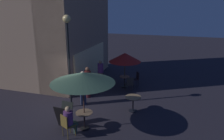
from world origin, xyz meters
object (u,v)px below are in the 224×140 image
(menu_sandwich_board, at_px, (64,115))
(cafe_table_0, at_px, (84,117))
(cafe_table_1, at_px, (125,80))
(cafe_chair_0, at_px, (67,124))
(patron_standing_1, at_px, (101,74))
(cafe_table_2, at_px, (133,100))
(patron_standing_2, at_px, (83,88))
(patron_seated_0, at_px, (69,119))
(patio_umbrella_1, at_px, (125,57))
(patron_standing_3, at_px, (88,82))
(patio_umbrella_0, at_px, (83,78))
(street_lamp_near_corner, at_px, (68,40))
(cafe_chair_2, at_px, (136,78))
(cafe_chair_1, at_px, (129,83))

(menu_sandwich_board, height_order, cafe_table_0, menu_sandwich_board)
(cafe_table_1, height_order, cafe_chair_0, cafe_chair_0)
(cafe_table_1, bearing_deg, patron_standing_1, 100.47)
(cafe_table_2, xyz_separation_m, patron_standing_2, (-0.01, 2.64, 0.33))
(cafe_table_2, height_order, patron_seated_0, patron_seated_0)
(cafe_table_2, bearing_deg, cafe_table_1, 21.56)
(patron_standing_1, bearing_deg, cafe_table_2, -164.74)
(cafe_table_1, xyz_separation_m, cafe_chair_0, (-6.04, 0.78, 0.11))
(patio_umbrella_1, xyz_separation_m, patron_standing_3, (-2.14, 1.57, -1.04))
(cafe_table_2, bearing_deg, patio_umbrella_0, 144.17)
(cafe_table_2, bearing_deg, street_lamp_near_corner, 98.15)
(street_lamp_near_corner, relative_size, cafe_chair_0, 4.81)
(patron_standing_1, bearing_deg, patron_seated_0, 159.09)
(patron_standing_1, height_order, patron_standing_3, patron_standing_3)
(street_lamp_near_corner, relative_size, menu_sandwich_board, 4.53)
(cafe_chair_2, bearing_deg, patio_umbrella_1, -0.00)
(cafe_chair_1, bearing_deg, patron_standing_2, 107.14)
(cafe_chair_1, bearing_deg, patio_umbrella_1, 0.00)
(cafe_table_2, bearing_deg, cafe_table_0, 144.17)
(cafe_table_0, distance_m, patron_seated_0, 0.75)
(menu_sandwich_board, xyz_separation_m, patio_umbrella_1, (5.35, -1.27, 1.41))
(patron_standing_1, relative_size, patron_standing_2, 0.94)
(patron_seated_0, height_order, patron_standing_2, patron_standing_2)
(cafe_chair_2, bearing_deg, patron_standing_3, 17.37)
(patron_standing_2, height_order, patron_standing_3, patron_standing_2)
(street_lamp_near_corner, xyz_separation_m, patron_standing_1, (3.24, -0.40, -2.57))
(patron_standing_2, bearing_deg, cafe_chair_0, 148.56)
(cafe_table_1, bearing_deg, cafe_chair_2, -58.71)
(menu_sandwich_board, bearing_deg, cafe_chair_2, -13.56)
(cafe_table_1, distance_m, patio_umbrella_1, 1.45)
(menu_sandwich_board, bearing_deg, street_lamp_near_corner, 23.88)
(cafe_chair_1, bearing_deg, patron_seated_0, 132.73)
(patron_standing_1, bearing_deg, street_lamp_near_corner, 144.07)
(cafe_table_0, bearing_deg, cafe_chair_0, 152.29)
(patron_standing_1, height_order, patron_standing_2, patron_standing_2)
(menu_sandwich_board, bearing_deg, patron_standing_3, 10.33)
(patron_seated_0, bearing_deg, patron_standing_2, 41.92)
(cafe_table_1, bearing_deg, cafe_chair_0, 172.68)
(cafe_table_1, bearing_deg, street_lamp_near_corner, 151.65)
(patron_seated_0, bearing_deg, cafe_table_2, -6.41)
(street_lamp_near_corner, relative_size, cafe_table_0, 6.03)
(patio_umbrella_0, bearing_deg, patron_standing_1, 12.68)
(street_lamp_near_corner, xyz_separation_m, cafe_chair_1, (2.83, -2.37, -2.85))
(patio_umbrella_1, distance_m, patron_standing_2, 3.55)
(cafe_chair_2, bearing_deg, patron_seated_0, 46.42)
(cafe_table_0, relative_size, patron_standing_1, 0.45)
(menu_sandwich_board, height_order, patron_standing_3, patron_standing_3)
(patio_umbrella_0, height_order, patron_standing_3, patio_umbrella_0)
(street_lamp_near_corner, xyz_separation_m, cafe_table_1, (3.52, -1.90, -2.93))
(cafe_table_1, xyz_separation_m, patron_seated_0, (-5.91, 0.71, 0.25))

